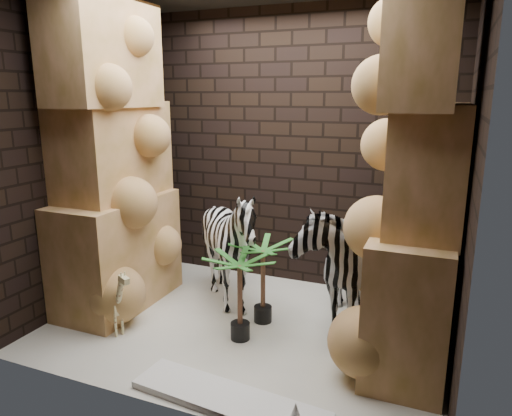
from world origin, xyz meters
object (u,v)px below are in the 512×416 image
at_px(zebra_right, 334,248).
at_px(palm_front, 263,282).
at_px(surfboard, 228,400).
at_px(palm_back, 240,297).
at_px(giraffe_toy, 112,299).
at_px(zebra_left, 230,253).

relative_size(zebra_right, palm_front, 1.82).
height_order(zebra_right, surfboard, zebra_right).
relative_size(zebra_right, palm_back, 1.87).
bearing_deg(palm_front, zebra_right, 22.05).
xyz_separation_m(giraffe_toy, surfboard, (1.38, -0.51, -0.30)).
distance_m(giraffe_toy, palm_front, 1.36).
relative_size(zebra_left, surfboard, 0.88).
bearing_deg(palm_front, surfboard, -79.73).
bearing_deg(palm_front, zebra_left, 157.55).
bearing_deg(palm_front, giraffe_toy, -148.73).
relative_size(giraffe_toy, surfboard, 0.45).
bearing_deg(zebra_right, surfboard, -114.71).
distance_m(giraffe_toy, palm_back, 1.15).
relative_size(zebra_left, giraffe_toy, 1.93).
relative_size(zebra_left, palm_back, 1.62).
height_order(giraffe_toy, palm_back, palm_back).
height_order(palm_back, surfboard, palm_back).
distance_m(palm_front, surfboard, 1.29).
bearing_deg(zebra_left, surfboard, -64.35).
bearing_deg(palm_back, zebra_right, 43.01).
distance_m(zebra_right, palm_front, 0.73).
distance_m(palm_back, surfboard, 0.96).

